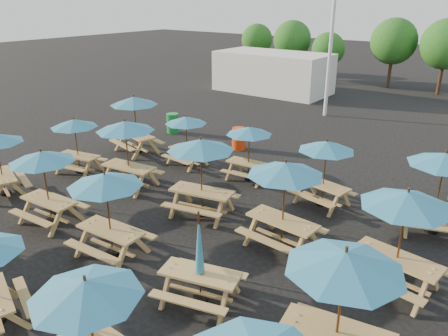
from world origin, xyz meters
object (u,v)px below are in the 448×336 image
Objects in this scene: picnic_unit_19 at (444,165)px; picnic_unit_15 at (326,151)px; picnic_unit_2 at (74,127)px; picnic_unit_17 at (344,270)px; picnic_unit_11 at (249,134)px; picnic_unit_10 at (201,150)px; waste_bin_1 at (239,139)px; picnic_unit_6 at (125,131)px; picnic_unit_13 at (200,266)px; picnic_unit_14 at (285,175)px; waste_bin_0 at (173,123)px; picnic_unit_7 at (186,124)px; picnic_unit_18 at (406,206)px; picnic_unit_3 at (134,105)px; picnic_unit_9 at (106,186)px; picnic_unit_5 at (42,162)px; picnic_unit_12 at (87,296)px.

picnic_unit_15 is at bearing 165.36° from picnic_unit_19.
picnic_unit_19 is (12.31, 3.37, 0.27)m from picnic_unit_2.
picnic_unit_11 is at bearing 124.88° from picnic_unit_17.
picnic_unit_10 reaches higher than waste_bin_1.
picnic_unit_6 is 7.13m from picnic_unit_13.
picnic_unit_14 reaches higher than picnic_unit_6.
waste_bin_0 is (-0.76, 6.19, -1.37)m from picnic_unit_2.
picnic_unit_7 is 7.05m from picnic_unit_14.
picnic_unit_17 is 3.15m from picnic_unit_18.
picnic_unit_14 reaches higher than picnic_unit_19.
picnic_unit_19 is at bearing 79.05° from picnic_unit_17.
picnic_unit_15 is 7.03m from picnic_unit_17.
picnic_unit_13 is (8.86, -3.18, -0.92)m from picnic_unit_2.
picnic_unit_9 is (5.70, -6.15, -0.13)m from picnic_unit_3.
picnic_unit_14 is (3.43, 3.11, 0.13)m from picnic_unit_9.
picnic_unit_9 is at bearing -59.78° from picnic_unit_7.
picnic_unit_7 is 0.80× the size of picnic_unit_19.
picnic_unit_5 reaches higher than picnic_unit_12.
picnic_unit_3 reaches higher than picnic_unit_2.
waste_bin_1 is (-8.82, 6.13, -1.68)m from picnic_unit_18.
picnic_unit_12 is at bearing -32.69° from picnic_unit_3.
picnic_unit_10 is at bearing -41.14° from waste_bin_0.
picnic_unit_2 is 4.28m from picnic_unit_7.
picnic_unit_9 is 0.92× the size of picnic_unit_19.
picnic_unit_17 is at bearing -14.27° from picnic_unit_3.
picnic_unit_19 reaches higher than picnic_unit_7.
picnic_unit_9 reaches higher than waste_bin_1.
picnic_unit_3 is 12.28m from picnic_unit_19.
picnic_unit_13 is 0.89× the size of picnic_unit_17.
picnic_unit_11 is (5.72, 0.36, -0.36)m from picnic_unit_3.
picnic_unit_14 is 3.07m from picnic_unit_18.
picnic_unit_18 reaches higher than picnic_unit_6.
picnic_unit_15 is (6.05, -0.08, 0.15)m from picnic_unit_7.
picnic_unit_14 is at bearing 88.47° from picnic_unit_12.
picnic_unit_9 is 1.06× the size of picnic_unit_15.
picnic_unit_15 is 0.87× the size of picnic_unit_17.
picnic_unit_13 reaches higher than waste_bin_1.
picnic_unit_14 is (6.46, -0.22, 0.01)m from picnic_unit_6.
picnic_unit_18 is (12.23, -0.04, 0.31)m from picnic_unit_2.
picnic_unit_10 is at bearing -122.57° from picnic_unit_15.
picnic_unit_7 is (0.09, 6.22, -0.23)m from picnic_unit_5.
picnic_unit_2 is 0.86× the size of picnic_unit_3.
picnic_unit_7 is 0.82× the size of picnic_unit_14.
picnic_unit_13 is (6.07, -0.12, -1.05)m from picnic_unit_5.
picnic_unit_17 reaches higher than picnic_unit_3.
picnic_unit_11 is 2.12× the size of waste_bin_0.
picnic_unit_9 is 0.94× the size of picnic_unit_14.
picnic_unit_7 is at bearing 35.91° from picnic_unit_2.
picnic_unit_19 is at bearing 3.49° from picnic_unit_2.
picnic_unit_5 reaches higher than picnic_unit_15.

